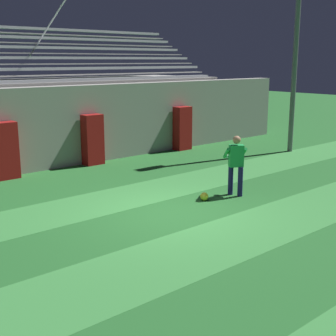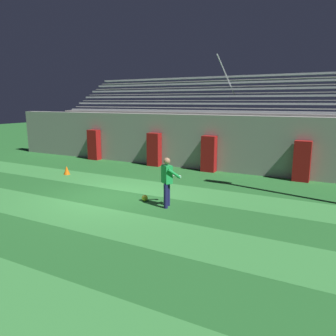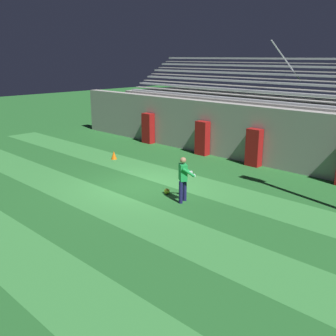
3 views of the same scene
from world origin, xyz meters
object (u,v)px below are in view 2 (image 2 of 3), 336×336
goalkeeper (167,179)px  soccer_ball (145,198)px  padding_pillar_far_right (302,161)px  traffic_cone (67,170)px  padding_pillar_gate_right (209,154)px  padding_pillar_gate_left (154,150)px  padding_pillar_far_left (94,145)px

goalkeeper → soccer_ball: (-1.01, 0.19, -0.84)m
padding_pillar_far_right → traffic_cone: size_ratio=4.28×
padding_pillar_far_right → padding_pillar_gate_right: bearing=180.0°
padding_pillar_gate_right → traffic_cone: padding_pillar_gate_right is taller
padding_pillar_gate_left → traffic_cone: padding_pillar_gate_left is taller
padding_pillar_gate_right → soccer_ball: 5.83m
padding_pillar_far_left → soccer_ball: 9.28m
padding_pillar_gate_right → padding_pillar_far_left: 7.39m
soccer_ball → traffic_cone: size_ratio=0.52×
padding_pillar_far_right → soccer_ball: bearing=-128.0°
goalkeeper → traffic_cone: goalkeeper is taller
padding_pillar_gate_left → goalkeeper: size_ratio=1.08×
padding_pillar_gate_left → padding_pillar_gate_right: size_ratio=1.00×
padding_pillar_far_right → soccer_ball: 7.37m
padding_pillar_gate_left → padding_pillar_far_right: size_ratio=1.00×
padding_pillar_far_left → padding_pillar_far_right: same height
padding_pillar_far_right → padding_pillar_far_left: bearing=180.0°
padding_pillar_far_left → soccer_ball: (7.23, -5.77, -0.79)m
padding_pillar_far_right → soccer_ball: padding_pillar_far_right is taller
padding_pillar_gate_left → padding_pillar_gate_right: same height
goalkeeper → traffic_cone: 6.98m
padding_pillar_gate_left → padding_pillar_far_left: same height
padding_pillar_far_left → goalkeeper: 10.17m
padding_pillar_gate_right → soccer_ball: size_ratio=8.17×
padding_pillar_far_right → traffic_cone: bearing=-158.9°
padding_pillar_gate_right → traffic_cone: 7.01m
padding_pillar_far_left → goalkeeper: (8.24, -5.96, 0.06)m
padding_pillar_gate_right → soccer_ball: (-0.16, -5.77, -0.79)m
padding_pillar_gate_left → padding_pillar_gate_right: 3.17m
padding_pillar_gate_left → padding_pillar_far_right: 7.52m
padding_pillar_far_left → padding_pillar_far_right: 11.74m
traffic_cone → padding_pillar_far_left: bearing=112.4°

